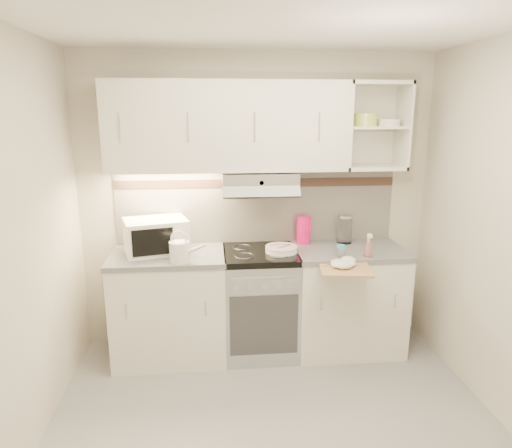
% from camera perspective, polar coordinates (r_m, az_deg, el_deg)
% --- Properties ---
extents(ground, '(3.00, 3.00, 0.00)m').
position_cam_1_polar(ground, '(3.20, 2.80, -25.10)').
color(ground, gray).
rests_on(ground, ground).
extents(room_shell, '(3.04, 2.84, 2.52)m').
position_cam_1_polar(room_shell, '(2.88, 2.17, 6.13)').
color(room_shell, beige).
rests_on(room_shell, ground).
extents(base_cabinet_left, '(0.90, 0.60, 0.86)m').
position_cam_1_polar(base_cabinet_left, '(3.92, -10.65, -10.25)').
color(base_cabinet_left, silver).
rests_on(base_cabinet_left, ground).
extents(worktop_left, '(0.92, 0.62, 0.04)m').
position_cam_1_polar(worktop_left, '(3.76, -10.95, -3.97)').
color(worktop_left, slate).
rests_on(worktop_left, base_cabinet_left).
extents(base_cabinet_right, '(0.90, 0.60, 0.86)m').
position_cam_1_polar(base_cabinet_right, '(4.06, 11.24, -9.38)').
color(base_cabinet_right, silver).
rests_on(base_cabinet_right, ground).
extents(worktop_right, '(0.92, 0.62, 0.04)m').
position_cam_1_polar(worktop_right, '(3.91, 11.55, -3.30)').
color(worktop_right, slate).
rests_on(worktop_right, base_cabinet_right).
extents(electric_range, '(0.60, 0.60, 0.90)m').
position_cam_1_polar(electric_range, '(3.91, 0.51, -9.71)').
color(electric_range, '#B7B7BC').
rests_on(electric_range, ground).
extents(microwave, '(0.56, 0.47, 0.27)m').
position_cam_1_polar(microwave, '(3.78, -12.40, -1.45)').
color(microwave, white).
rests_on(microwave, worktop_left).
extents(watering_can, '(0.29, 0.15, 0.25)m').
position_cam_1_polar(watering_can, '(3.50, -9.42, -3.35)').
color(watering_can, silver).
rests_on(watering_can, worktop_left).
extents(plate_stack, '(0.26, 0.26, 0.06)m').
position_cam_1_polar(plate_stack, '(3.73, 3.20, -3.15)').
color(plate_stack, white).
rests_on(plate_stack, electric_range).
extents(bread_loaf, '(0.16, 0.16, 0.04)m').
position_cam_1_polar(bread_loaf, '(3.80, 3.14, -2.89)').
color(bread_loaf, '#AD7E42').
rests_on(bread_loaf, electric_range).
extents(pink_pitcher, '(0.13, 0.12, 0.24)m').
position_cam_1_polar(pink_pitcher, '(3.97, 5.99, -0.70)').
color(pink_pitcher, '#EE1065').
rests_on(pink_pitcher, worktop_right).
extents(glass_jar, '(0.13, 0.13, 0.25)m').
position_cam_1_polar(glass_jar, '(4.03, 11.03, -0.61)').
color(glass_jar, white).
rests_on(glass_jar, worktop_right).
extents(spice_jar, '(0.07, 0.07, 0.10)m').
position_cam_1_polar(spice_jar, '(3.65, 10.59, -3.33)').
color(spice_jar, white).
rests_on(spice_jar, worktop_right).
extents(spray_bottle, '(0.07, 0.07, 0.20)m').
position_cam_1_polar(spray_bottle, '(3.70, 13.86, -2.81)').
color(spray_bottle, pink).
rests_on(spray_bottle, worktop_right).
extents(cutting_board, '(0.41, 0.38, 0.02)m').
position_cam_1_polar(cutting_board, '(3.49, 11.09, -5.56)').
color(cutting_board, tan).
rests_on(cutting_board, base_cabinet_right).
extents(dish_towel, '(0.23, 0.19, 0.06)m').
position_cam_1_polar(dish_towel, '(3.51, 11.11, -4.73)').
color(dish_towel, white).
rests_on(dish_towel, cutting_board).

